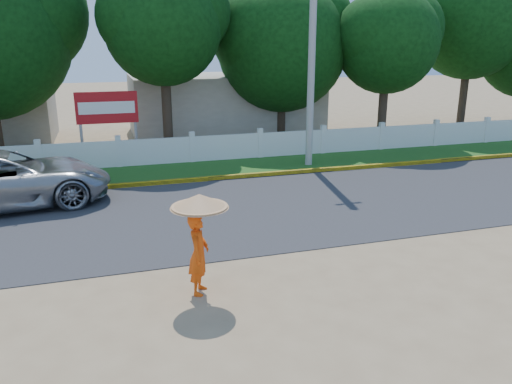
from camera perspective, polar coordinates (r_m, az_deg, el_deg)
The scene contains 11 objects.
ground at distance 11.09m, azimuth 3.07°, elevation -9.30°, with size 120.00×120.00×0.00m, color #9E8460.
road at distance 15.07m, azimuth -2.78°, elevation -2.10°, with size 60.00×7.00×0.02m, color #38383A.
grass_verge at distance 20.00m, azimuth -6.51°, elevation 2.54°, with size 60.00×3.50×0.03m, color #2D601E.
curb at distance 18.37m, azimuth -5.53°, elevation 1.51°, with size 40.00×0.18×0.16m, color yellow.
fence at distance 21.28m, azimuth -7.29°, elevation 4.84°, with size 40.00×0.10×1.10m, color silver.
building_near at distance 28.29m, azimuth -3.73°, elevation 9.99°, with size 10.00×6.00×3.20m, color #B7AD99.
utility_pole at distance 20.28m, azimuth 6.41°, elevation 15.66°, with size 0.28×0.28×9.08m, color #9B9C99.
vehicle at distance 17.00m, azimuth -26.96°, elevation 1.28°, with size 2.90×6.30×1.75m, color #9B9FA3.
monk_with_parasol at distance 9.83m, azimuth -6.54°, elevation -4.28°, with size 1.14×1.14×2.08m.
billboard at distance 21.82m, azimuth -16.65°, elevation 8.81°, with size 2.50×0.13×2.95m.
tree_row at distance 24.73m, azimuth -0.64°, elevation 17.23°, with size 40.82×7.81×9.09m.
Camera 1 is at (-3.47, -9.35, 4.84)m, focal length 35.00 mm.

